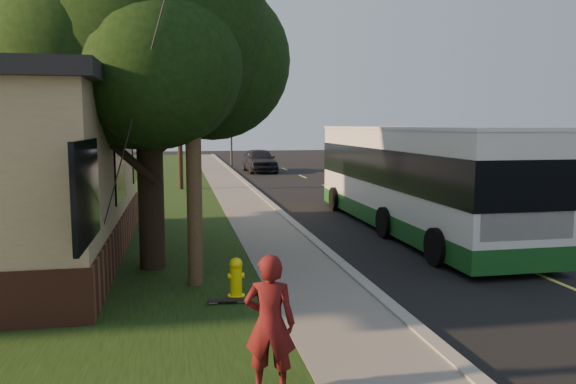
% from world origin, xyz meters
% --- Properties ---
extents(ground, '(120.00, 120.00, 0.00)m').
position_xyz_m(ground, '(0.00, 0.00, 0.00)').
color(ground, black).
rests_on(ground, ground).
extents(road, '(8.00, 80.00, 0.01)m').
position_xyz_m(road, '(4.00, 10.00, 0.01)').
color(road, black).
rests_on(road, ground).
extents(curb, '(0.25, 80.00, 0.12)m').
position_xyz_m(curb, '(0.00, 10.00, 0.06)').
color(curb, gray).
rests_on(curb, ground).
extents(sidewalk, '(2.00, 80.00, 0.08)m').
position_xyz_m(sidewalk, '(-1.00, 10.00, 0.04)').
color(sidewalk, slate).
rests_on(sidewalk, ground).
extents(grass_verge, '(5.00, 80.00, 0.07)m').
position_xyz_m(grass_verge, '(-4.50, 10.00, 0.04)').
color(grass_verge, black).
rests_on(grass_verge, ground).
extents(fire_hydrant, '(0.32, 0.32, 0.74)m').
position_xyz_m(fire_hydrant, '(-2.60, 0.00, 0.43)').
color(fire_hydrant, yellow).
rests_on(fire_hydrant, grass_verge).
extents(utility_pole, '(2.86, 3.21, 9.07)m').
position_xyz_m(utility_pole, '(-3.31, 0.99, 4.63)').
color(utility_pole, '#473321').
rests_on(utility_pole, ground).
extents(leafy_tree, '(6.30, 6.00, 7.80)m').
position_xyz_m(leafy_tree, '(-4.17, 2.65, 5.17)').
color(leafy_tree, black).
rests_on(leafy_tree, grass_verge).
extents(bare_tree_near, '(1.38, 1.21, 4.31)m').
position_xyz_m(bare_tree_near, '(-3.50, 18.00, 2.15)').
color(bare_tree_near, black).
rests_on(bare_tree_near, grass_verge).
extents(bare_tree_far, '(1.38, 1.21, 4.03)m').
position_xyz_m(bare_tree_far, '(-3.00, 30.00, 2.00)').
color(bare_tree_far, black).
rests_on(bare_tree_far, grass_verge).
extents(traffic_signal, '(0.18, 0.22, 5.50)m').
position_xyz_m(traffic_signal, '(0.50, 34.00, 3.16)').
color(traffic_signal, '#2D2D30').
rests_on(traffic_signal, ground).
extents(transit_bus, '(2.70, 11.69, 3.16)m').
position_xyz_m(transit_bus, '(3.39, 5.91, 1.69)').
color(transit_bus, silver).
rests_on(transit_bus, ground).
extents(skateboarder, '(0.70, 0.55, 1.67)m').
position_xyz_m(skateboarder, '(-2.58, -3.75, 0.90)').
color(skateboarder, '#501011').
rests_on(skateboarder, grass_verge).
extents(skateboard_spare, '(0.72, 0.21, 0.07)m').
position_xyz_m(skateboard_spare, '(-2.79, -0.33, 0.12)').
color(skateboard_spare, black).
rests_on(skateboard_spare, grass_verge).
extents(dumpster, '(1.70, 1.43, 1.36)m').
position_xyz_m(dumpster, '(-7.16, 2.50, 0.72)').
color(dumpster, black).
rests_on(dumpster, building_lot).
extents(distant_car, '(2.09, 4.85, 1.63)m').
position_xyz_m(distant_car, '(1.84, 27.92, 0.82)').
color(distant_car, black).
rests_on(distant_car, ground).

